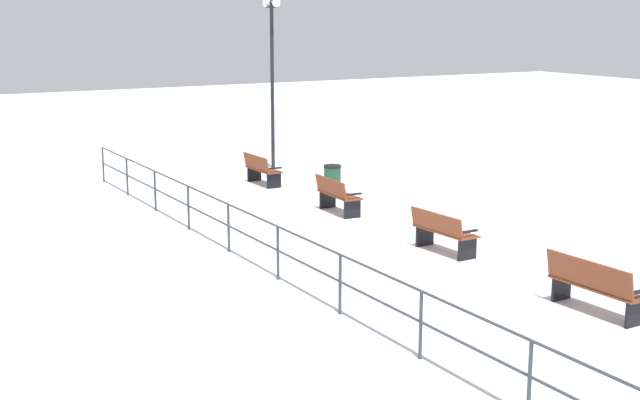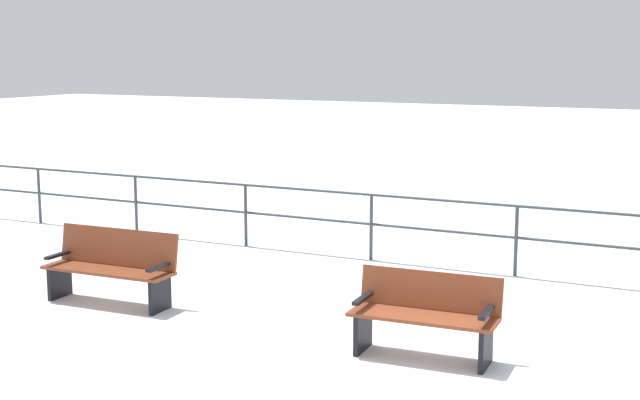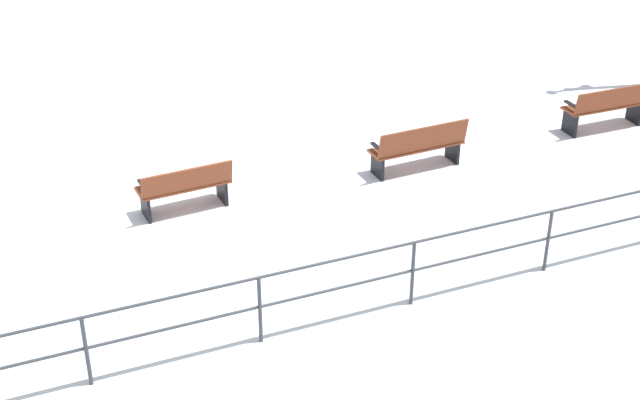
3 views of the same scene
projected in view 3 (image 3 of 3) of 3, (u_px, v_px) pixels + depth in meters
ground_plane at (187, 212)px, 14.31m from camera, size 80.00×80.00×0.00m
bench_nearest at (607, 106)px, 16.84m from camera, size 0.53×1.69×0.91m
bench_second at (419, 146)px, 15.36m from camera, size 0.57×1.71×0.89m
bench_third at (185, 187)px, 14.13m from camera, size 0.62×1.50×0.84m
waterfront_railing at (259, 297)px, 11.09m from camera, size 0.05×21.44×0.99m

